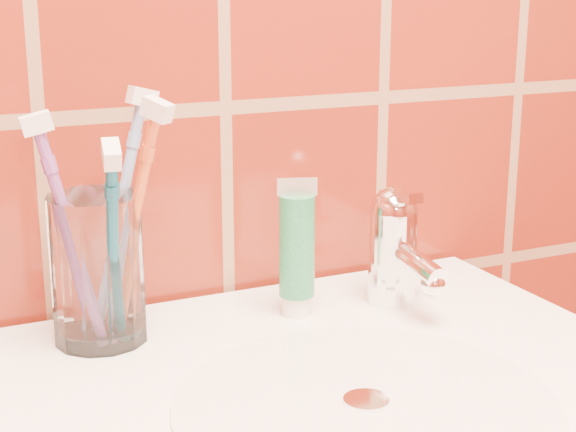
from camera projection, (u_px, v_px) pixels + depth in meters
name	position (u px, v px, depth m)	size (l,w,h in m)	color
glass_tumbler	(98.00, 269.00, 0.78)	(0.08, 0.08, 0.14)	white
toothpaste_tube	(297.00, 252.00, 0.84)	(0.04, 0.03, 0.14)	white
faucet	(395.00, 243.00, 0.87)	(0.05, 0.11, 0.12)	white
toothbrush_0	(72.00, 236.00, 0.76)	(0.07, 0.03, 0.22)	#7E489B
toothbrush_1	(113.00, 250.00, 0.74)	(0.04, 0.10, 0.20)	#0C526C
toothbrush_2	(132.00, 226.00, 0.77)	(0.06, 0.08, 0.23)	#CD5124
toothbrush_3	(119.00, 215.00, 0.80)	(0.08, 0.03, 0.23)	#7291CB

